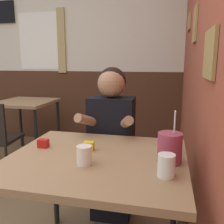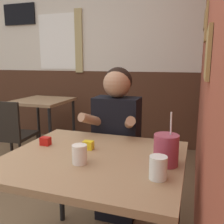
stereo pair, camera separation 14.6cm
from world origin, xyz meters
TOP-DOWN VIEW (x-y plane):
  - brick_wall_right at (1.51, 1.36)m, footprint 0.08×4.71m
  - back_wall at (-0.01, 2.74)m, footprint 5.97×0.09m
  - main_table at (0.92, 0.32)m, footprint 0.96×0.84m
  - background_table at (-0.53, 1.99)m, footprint 0.68×0.70m
  - chair_near_window at (-0.48, 1.27)m, footprint 0.44×0.44m
  - person_seated at (0.88, 0.88)m, footprint 0.42×0.41m
  - cocktail_pitcher at (1.31, 0.33)m, footprint 0.12×0.12m
  - glass_near_pitcher at (1.29, 0.51)m, footprint 0.07×0.07m
  - glass_center at (1.30, 0.16)m, footprint 0.08×0.08m
  - glass_far_side at (0.90, 0.21)m, footprint 0.08×0.08m
  - condiment_ketchup at (0.57, 0.39)m, footprint 0.06×0.04m
  - condiment_mustard at (0.85, 0.41)m, footprint 0.06×0.04m

SIDE VIEW (x-z plane):
  - chair_near_window at x=-0.48m, z-range 0.07..0.91m
  - person_seated at x=0.88m, z-range 0.03..1.24m
  - background_table at x=-0.53m, z-range 0.28..1.01m
  - main_table at x=0.92m, z-range 0.30..1.04m
  - condiment_ketchup at x=0.57m, z-range 0.74..0.79m
  - condiment_mustard at x=0.85m, z-range 0.74..0.79m
  - glass_near_pitcher at x=1.29m, z-range 0.74..0.84m
  - glass_far_side at x=0.90m, z-range 0.74..0.84m
  - glass_center at x=1.30m, z-range 0.74..0.84m
  - cocktail_pitcher at x=1.31m, z-range 0.68..0.96m
  - brick_wall_right at x=1.51m, z-range 0.00..2.70m
  - back_wall at x=-0.01m, z-range 0.01..2.71m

